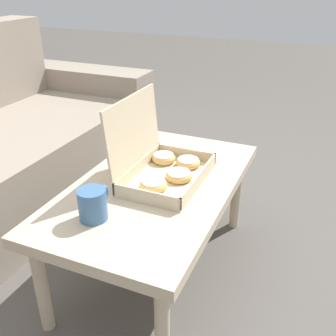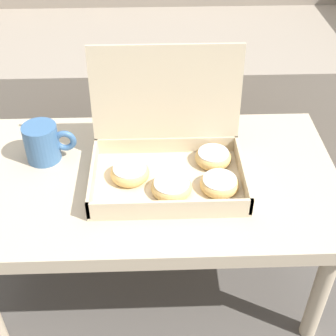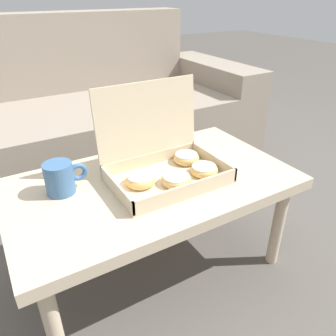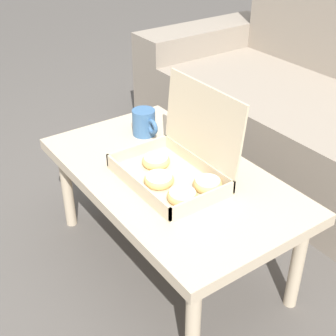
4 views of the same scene
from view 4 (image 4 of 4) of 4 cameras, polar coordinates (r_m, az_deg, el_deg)
name	(u,v)px [view 4 (image 4 of 4)]	position (r m, az deg, el deg)	size (l,w,h in m)	color
ground_plane	(202,243)	(1.92, 4.23, -9.08)	(12.00, 12.00, 0.00)	#514C47
coffee_table	(170,183)	(1.62, 0.20, -1.80)	(0.96, 0.55, 0.40)	#C6B293
pastry_box	(179,166)	(1.53, 1.29, 0.24)	(0.38, 0.28, 0.30)	beige
coffee_mug	(144,123)	(1.81, -2.89, 5.55)	(0.14, 0.09, 0.10)	#3D6693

